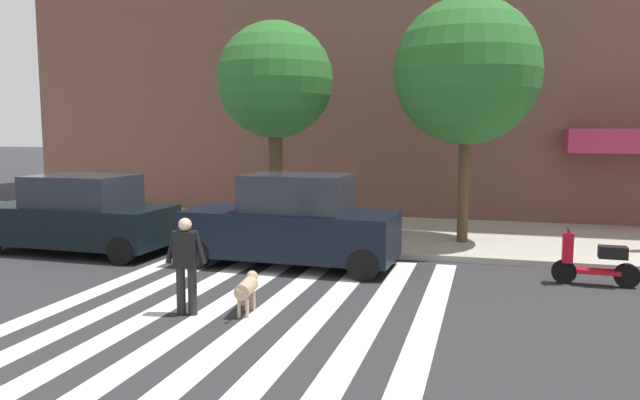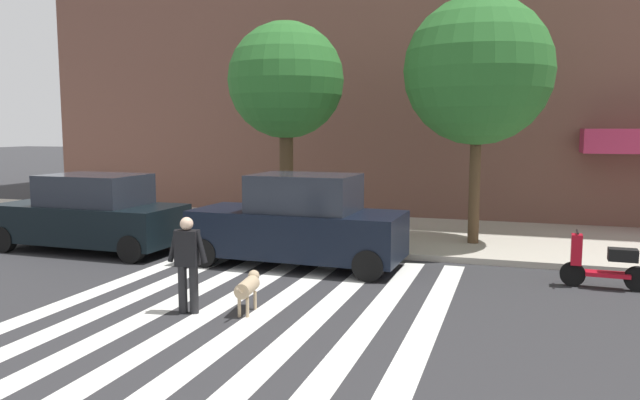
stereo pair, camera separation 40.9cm
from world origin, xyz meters
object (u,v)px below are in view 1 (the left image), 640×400
at_px(parked_car_behind_first, 292,224).
at_px(street_tree_middle, 467,72).
at_px(street_tree_nearest, 275,82).
at_px(parked_scooter, 595,262).
at_px(dog_on_leash, 247,287).
at_px(pedestrian_dog_walker, 186,260).
at_px(parked_car_near_curb, 78,216).

relative_size(parked_car_behind_first, street_tree_middle, 0.77).
xyz_separation_m(street_tree_nearest, street_tree_middle, (5.04, 0.37, 0.16)).
height_order(parked_scooter, dog_on_leash, parked_scooter).
height_order(parked_car_behind_first, parked_scooter, parked_car_behind_first).
distance_m(parked_car_behind_first, street_tree_middle, 6.05).
bearing_deg(pedestrian_dog_walker, parked_car_behind_first, 82.10).
xyz_separation_m(street_tree_middle, dog_on_leash, (-3.22, -6.87, -4.09)).
xyz_separation_m(parked_car_behind_first, dog_on_leash, (0.39, -3.58, -0.53)).
bearing_deg(street_tree_nearest, parked_car_near_curb, -145.16).
height_order(street_tree_nearest, street_tree_middle, street_tree_middle).
xyz_separation_m(pedestrian_dog_walker, dog_on_leash, (0.94, 0.36, -0.48)).
height_order(street_tree_nearest, dog_on_leash, street_tree_nearest).
relative_size(parked_car_near_curb, parked_car_behind_first, 1.00).
xyz_separation_m(parked_car_behind_first, pedestrian_dog_walker, (-0.55, -3.94, -0.05)).
xyz_separation_m(parked_car_behind_first, street_tree_middle, (3.61, 3.29, 3.56)).
bearing_deg(street_tree_nearest, pedestrian_dog_walker, -82.64).
bearing_deg(street_tree_middle, parked_scooter, -50.59).
bearing_deg(parked_scooter, street_tree_nearest, 159.23).
distance_m(parked_car_near_curb, parked_scooter, 11.98).
relative_size(street_tree_nearest, dog_on_leash, 5.62).
xyz_separation_m(parked_car_behind_first, parked_scooter, (6.33, -0.02, -0.49)).
xyz_separation_m(parked_car_near_curb, street_tree_nearest, (4.20, 2.92, 3.44)).
xyz_separation_m(parked_car_behind_first, street_tree_nearest, (-1.43, 2.92, 3.40)).
bearing_deg(pedestrian_dog_walker, street_tree_middle, 60.11).
bearing_deg(parked_car_behind_first, street_tree_middle, 42.36).
distance_m(parked_car_near_curb, pedestrian_dog_walker, 6.43).
bearing_deg(dog_on_leash, pedestrian_dog_walker, -158.90).
height_order(parked_car_behind_first, dog_on_leash, parked_car_behind_first).
distance_m(parked_scooter, street_tree_middle, 5.90).
distance_m(pedestrian_dog_walker, dog_on_leash, 1.11).
bearing_deg(parked_scooter, parked_car_near_curb, 179.89).
bearing_deg(pedestrian_dog_walker, parked_car_near_curb, 142.24).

